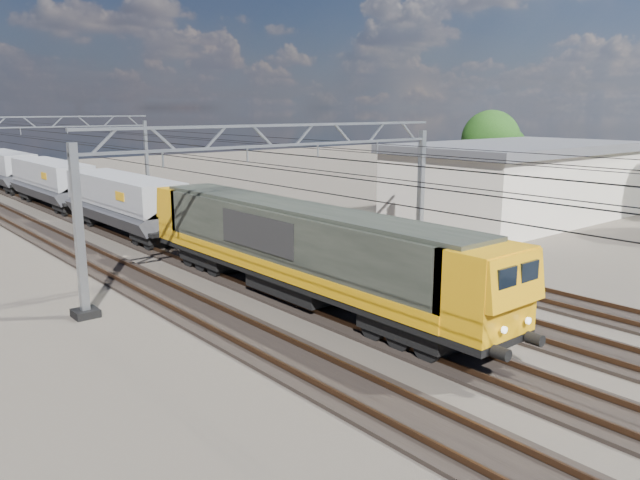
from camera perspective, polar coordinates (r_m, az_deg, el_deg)
ground at (r=26.84m, az=1.95°, el=-4.96°), size 160.00×160.00×0.00m
track_outer_west at (r=23.45m, az=-9.17°, el=-7.46°), size 2.60×140.00×0.30m
track_loco at (r=25.59m, az=-1.41°, el=-5.64°), size 2.60×140.00×0.30m
track_inner_east at (r=28.13m, az=5.01°, el=-4.04°), size 2.60×140.00×0.30m
track_outer_east at (r=30.99m, az=10.29°, el=-2.69°), size 2.60×140.00×0.30m
catenary_gantry_mid at (r=29.05m, az=-3.25°, el=4.23°), size 19.90×0.90×7.11m
catenary_gantry_far at (r=61.70m, az=-23.74°, el=7.35°), size 19.90×0.90×7.11m
overhead_wires at (r=32.16m, az=-7.58°, el=8.20°), size 12.03×140.00×0.53m
locomotive at (r=25.34m, az=-2.05°, el=-0.54°), size 2.76×21.10×3.62m
hopper_wagon_lead at (r=40.62m, az=-17.53°, el=3.52°), size 3.38×13.00×3.25m
hopper_wagon_mid at (r=53.95m, az=-23.33°, el=5.07°), size 3.38×13.00×3.25m
hopper_wagon_third at (r=67.64m, az=-26.82°, el=5.97°), size 3.38×13.00×3.25m
industrial_shed at (r=46.76m, az=17.50°, el=5.18°), size 18.60×10.60×5.40m
tree_far at (r=57.81m, az=15.67°, el=8.64°), size 5.58×5.18×7.67m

